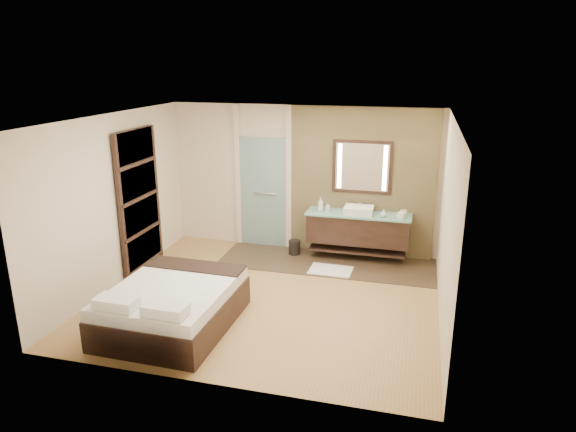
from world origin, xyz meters
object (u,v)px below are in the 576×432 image
(bed, at_px, (173,306))
(vanity, at_px, (358,229))
(mirror_unit, at_px, (362,167))
(waste_bin, at_px, (294,247))

(bed, bearing_deg, vanity, 57.01)
(mirror_unit, bearing_deg, waste_bin, -165.10)
(mirror_unit, distance_m, bed, 4.15)
(vanity, xyz_separation_m, mirror_unit, (0.00, 0.24, 1.07))
(vanity, xyz_separation_m, waste_bin, (-1.15, -0.07, -0.44))
(vanity, relative_size, waste_bin, 6.78)
(waste_bin, bearing_deg, mirror_unit, 14.90)
(bed, relative_size, waste_bin, 7.04)
(vanity, xyz_separation_m, bed, (-2.10, -3.08, -0.28))
(vanity, relative_size, mirror_unit, 1.75)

